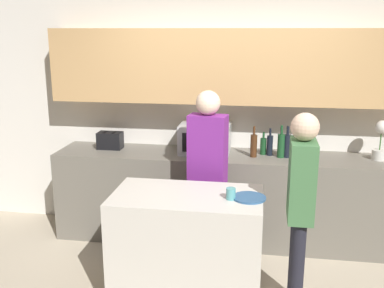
# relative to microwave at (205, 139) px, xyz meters

# --- Properties ---
(back_wall) EXTENTS (6.40, 0.40, 2.70)m
(back_wall) POSITION_rel_microwave_xyz_m (0.25, 0.22, 0.45)
(back_wall) COLOR silver
(back_wall) RESTS_ON ground_plane
(back_counter) EXTENTS (3.60, 0.62, 0.94)m
(back_counter) POSITION_rel_microwave_xyz_m (0.25, -0.05, -0.62)
(back_counter) COLOR #6B665B
(back_counter) RESTS_ON ground_plane
(kitchen_island) EXTENTS (1.20, 0.67, 0.92)m
(kitchen_island) POSITION_rel_microwave_xyz_m (0.01, -1.20, -0.63)
(kitchen_island) COLOR beige
(kitchen_island) RESTS_ON ground_plane
(microwave) EXTENTS (0.52, 0.39, 0.30)m
(microwave) POSITION_rel_microwave_xyz_m (0.00, 0.00, 0.00)
(microwave) COLOR #B7BABC
(microwave) RESTS_ON back_counter
(toaster) EXTENTS (0.26, 0.16, 0.18)m
(toaster) POSITION_rel_microwave_xyz_m (-1.03, 0.00, -0.06)
(toaster) COLOR black
(toaster) RESTS_ON back_counter
(potted_plant) EXTENTS (0.14, 0.14, 0.39)m
(potted_plant) POSITION_rel_microwave_xyz_m (1.74, 0.00, 0.05)
(potted_plant) COLOR silver
(potted_plant) RESTS_ON back_counter
(bottle_0) EXTENTS (0.07, 0.07, 0.32)m
(bottle_0) POSITION_rel_microwave_xyz_m (0.51, -0.09, -0.03)
(bottle_0) COLOR #472814
(bottle_0) RESTS_ON back_counter
(bottle_1) EXTENTS (0.06, 0.06, 0.23)m
(bottle_1) POSITION_rel_microwave_xyz_m (0.60, 0.03, -0.06)
(bottle_1) COLOR #194723
(bottle_1) RESTS_ON back_counter
(bottle_2) EXTENTS (0.06, 0.06, 0.28)m
(bottle_2) POSITION_rel_microwave_xyz_m (0.67, -0.00, -0.04)
(bottle_2) COLOR black
(bottle_2) RESTS_ON back_counter
(bottle_3) EXTENTS (0.07, 0.07, 0.33)m
(bottle_3) POSITION_rel_microwave_xyz_m (0.78, -0.06, -0.02)
(bottle_3) COLOR #194723
(bottle_3) RESTS_ON back_counter
(bottle_4) EXTENTS (0.08, 0.08, 0.32)m
(bottle_4) POSITION_rel_microwave_xyz_m (0.84, -0.05, -0.03)
(bottle_4) COLOR black
(bottle_4) RESTS_ON back_counter
(bottle_5) EXTENTS (0.07, 0.07, 0.24)m
(bottle_5) POSITION_rel_microwave_xyz_m (0.95, -0.05, -0.06)
(bottle_5) COLOR #472814
(bottle_5) RESTS_ON back_counter
(bottle_6) EXTENTS (0.07, 0.07, 0.26)m
(bottle_6) POSITION_rel_microwave_xyz_m (1.04, -0.02, -0.05)
(bottle_6) COLOR #194723
(bottle_6) RESTS_ON back_counter
(plate_on_island) EXTENTS (0.26, 0.26, 0.01)m
(plate_on_island) POSITION_rel_microwave_xyz_m (0.50, -1.21, -0.16)
(plate_on_island) COLOR #2D5684
(plate_on_island) RESTS_ON kitchen_island
(cup_0) EXTENTS (0.07, 0.07, 0.09)m
(cup_0) POSITION_rel_microwave_xyz_m (0.36, -1.25, -0.12)
(cup_0) COLOR #529FA4
(cup_0) RESTS_ON kitchen_island
(person_left) EXTENTS (0.36, 0.24, 1.67)m
(person_left) POSITION_rel_microwave_xyz_m (0.10, -0.60, -0.09)
(person_left) COLOR black
(person_left) RESTS_ON ground_plane
(person_center) EXTENTS (0.21, 0.34, 1.60)m
(person_center) POSITION_rel_microwave_xyz_m (0.89, -1.21, -0.14)
(person_center) COLOR black
(person_center) RESTS_ON ground_plane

